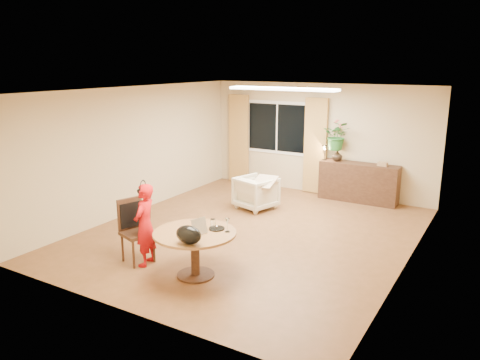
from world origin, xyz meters
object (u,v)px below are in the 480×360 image
at_px(sideboard, 358,182).
at_px(armchair, 256,193).
at_px(child, 145,225).
at_px(dining_table, 195,241).
at_px(dining_chair, 137,232).

bearing_deg(sideboard, armchair, -136.30).
bearing_deg(child, sideboard, 146.17).
bearing_deg(sideboard, child, -109.73).
bearing_deg(dining_table, dining_chair, -177.48).
height_order(dining_chair, armchair, dining_chair).
xyz_separation_m(child, sideboard, (1.81, 5.04, -0.21)).
xyz_separation_m(dining_table, armchair, (-0.81, 3.34, -0.19)).
height_order(dining_chair, child, child).
bearing_deg(armchair, dining_chair, 102.15).
distance_m(dining_table, dining_chair, 1.07).
bearing_deg(dining_chair, dining_table, 21.09).
xyz_separation_m(dining_chair, armchair, (0.26, 3.39, -0.15)).
height_order(child, armchair, child).
xyz_separation_m(armchair, sideboard, (1.72, 1.65, 0.09)).
height_order(dining_table, armchair, armchair).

